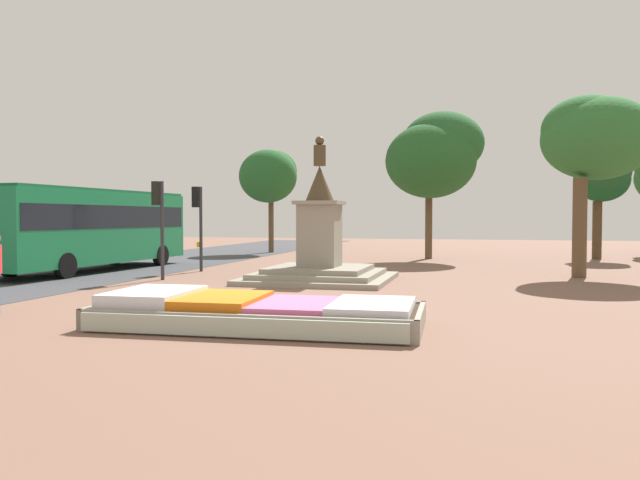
# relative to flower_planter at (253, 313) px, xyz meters

# --- Properties ---
(ground_plane) EXTENTS (93.53, 93.53, 0.00)m
(ground_plane) POSITION_rel_flower_planter_xyz_m (-1.26, 2.71, -0.27)
(ground_plane) COLOR brown
(flower_planter) EXTENTS (6.37, 2.82, 0.65)m
(flower_planter) POSITION_rel_flower_planter_xyz_m (0.00, 0.00, 0.00)
(flower_planter) COLOR #38281C
(flower_planter) RESTS_ON ground_plane
(statue_monument) EXTENTS (4.67, 4.67, 4.78)m
(statue_monument) POSITION_rel_flower_planter_xyz_m (-0.88, 8.73, 0.64)
(statue_monument) COLOR gray
(statue_monument) RESTS_ON ground_plane
(traffic_light_mid_block) EXTENTS (0.41, 0.28, 3.32)m
(traffic_light_mid_block) POSITION_rel_flower_planter_xyz_m (-6.22, 7.75, 2.07)
(traffic_light_mid_block) COLOR #2D2D33
(traffic_light_mid_block) RESTS_ON ground_plane
(traffic_light_far_corner) EXTENTS (0.41, 0.28, 3.30)m
(traffic_light_far_corner) POSITION_rel_flower_planter_xyz_m (-6.37, 11.09, 2.02)
(traffic_light_far_corner) COLOR #2D2D33
(traffic_light_far_corner) RESTS_ON ground_plane
(city_bus) EXTENTS (3.08, 10.24, 3.18)m
(city_bus) POSITION_rel_flower_planter_xyz_m (-10.55, 10.08, 1.57)
(city_bus) COLOR #197A47
(city_bus) RESTS_ON ground_plane
(park_tree_far_left) EXTENTS (2.67, 2.71, 5.68)m
(park_tree_far_left) POSITION_rel_flower_planter_xyz_m (10.21, 22.19, 3.90)
(park_tree_far_left) COLOR #4C3823
(park_tree_far_left) RESTS_ON ground_plane
(park_tree_behind_statue) EXTENTS (4.81, 4.89, 7.41)m
(park_tree_behind_statue) POSITION_rel_flower_planter_xyz_m (2.15, 20.24, 5.01)
(park_tree_behind_statue) COLOR brown
(park_tree_behind_statue) RESTS_ON ground_plane
(park_tree_street_side) EXTENTS (3.44, 3.82, 6.12)m
(park_tree_street_side) POSITION_rel_flower_planter_xyz_m (-7.74, 23.82, 4.37)
(park_tree_street_side) COLOR brown
(park_tree_street_side) RESTS_ON ground_plane
(park_tree_mid_canopy) EXTENTS (3.90, 4.18, 6.45)m
(park_tree_mid_canopy) POSITION_rel_flower_planter_xyz_m (8.20, 12.74, 4.73)
(park_tree_mid_canopy) COLOR brown
(park_tree_mid_canopy) RESTS_ON ground_plane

